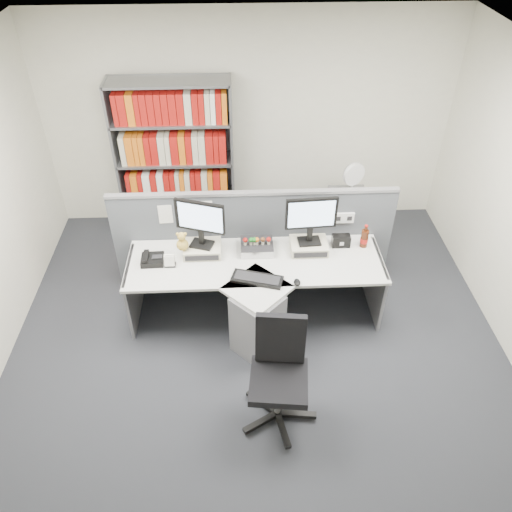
{
  "coord_description": "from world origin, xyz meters",
  "views": [
    {
      "loc": [
        -0.17,
        -3.18,
        3.98
      ],
      "look_at": [
        0.0,
        0.65,
        0.92
      ],
      "focal_mm": 35.78,
      "sensor_mm": 36.0,
      "label": 1
    }
  ],
  "objects_px": {
    "speaker": "(341,241)",
    "desk_fan": "(353,177)",
    "shelving_unit": "(176,163)",
    "monitor_left": "(200,220)",
    "monitor_right": "(311,217)",
    "desk_phone": "(152,259)",
    "desktop_pc": "(257,247)",
    "cola_bottle": "(364,238)",
    "office_chair": "(279,370)",
    "desk": "(256,295)",
    "mouse": "(297,282)",
    "keyboard": "(257,279)",
    "filing_cabinet": "(347,222)",
    "desk_calendar": "(170,261)"
  },
  "relations": [
    {
      "from": "mouse",
      "to": "cola_bottle",
      "type": "height_order",
      "value": "cola_bottle"
    },
    {
      "from": "filing_cabinet",
      "to": "office_chair",
      "type": "distance_m",
      "value": 2.65
    },
    {
      "from": "speaker",
      "to": "desk",
      "type": "bearing_deg",
      "value": -153.99
    },
    {
      "from": "monitor_right",
      "to": "cola_bottle",
      "type": "distance_m",
      "value": 0.66
    },
    {
      "from": "monitor_left",
      "to": "desk_fan",
      "type": "xyz_separation_m",
      "value": [
        1.74,
        1.02,
        -0.14
      ]
    },
    {
      "from": "speaker",
      "to": "cola_bottle",
      "type": "xyz_separation_m",
      "value": [
        0.24,
        -0.02,
        0.04
      ]
    },
    {
      "from": "desk_fan",
      "to": "office_chair",
      "type": "height_order",
      "value": "desk_fan"
    },
    {
      "from": "desktop_pc",
      "to": "desk_calendar",
      "type": "xyz_separation_m",
      "value": [
        -0.88,
        -0.21,
        0.01
      ]
    },
    {
      "from": "desk_phone",
      "to": "shelving_unit",
      "type": "distance_m",
      "value": 1.62
    },
    {
      "from": "office_chair",
      "to": "desk",
      "type": "bearing_deg",
      "value": 98.14
    },
    {
      "from": "monitor_left",
      "to": "monitor_right",
      "type": "distance_m",
      "value": 1.1
    },
    {
      "from": "monitor_right",
      "to": "mouse",
      "type": "distance_m",
      "value": 0.68
    },
    {
      "from": "monitor_left",
      "to": "desktop_pc",
      "type": "relative_size",
      "value": 1.56
    },
    {
      "from": "cola_bottle",
      "to": "desktop_pc",
      "type": "bearing_deg",
      "value": -178.99
    },
    {
      "from": "cola_bottle",
      "to": "monitor_left",
      "type": "bearing_deg",
      "value": -178.69
    },
    {
      "from": "desktop_pc",
      "to": "cola_bottle",
      "type": "height_order",
      "value": "cola_bottle"
    },
    {
      "from": "desk",
      "to": "desk_fan",
      "type": "xyz_separation_m",
      "value": [
        1.2,
        1.4,
        0.54
      ]
    },
    {
      "from": "speaker",
      "to": "shelving_unit",
      "type": "height_order",
      "value": "shelving_unit"
    },
    {
      "from": "speaker",
      "to": "desk_fan",
      "type": "bearing_deg",
      "value": 72.99
    },
    {
      "from": "cola_bottle",
      "to": "filing_cabinet",
      "type": "relative_size",
      "value": 0.38
    },
    {
      "from": "monitor_left",
      "to": "desk",
      "type": "bearing_deg",
      "value": -35.54
    },
    {
      "from": "desk",
      "to": "mouse",
      "type": "bearing_deg",
      "value": -19.99
    },
    {
      "from": "keyboard",
      "to": "cola_bottle",
      "type": "height_order",
      "value": "cola_bottle"
    },
    {
      "from": "speaker",
      "to": "cola_bottle",
      "type": "distance_m",
      "value": 0.24
    },
    {
      "from": "shelving_unit",
      "to": "keyboard",
      "type": "bearing_deg",
      "value": -64.73
    },
    {
      "from": "filing_cabinet",
      "to": "speaker",
      "type": "bearing_deg",
      "value": -107.01
    },
    {
      "from": "filing_cabinet",
      "to": "mouse",
      "type": "bearing_deg",
      "value": -117.86
    },
    {
      "from": "desktop_pc",
      "to": "keyboard",
      "type": "height_order",
      "value": "desktop_pc"
    },
    {
      "from": "desk_phone",
      "to": "speaker",
      "type": "distance_m",
      "value": 1.96
    },
    {
      "from": "monitor_right",
      "to": "shelving_unit",
      "type": "height_order",
      "value": "shelving_unit"
    },
    {
      "from": "mouse",
      "to": "filing_cabinet",
      "type": "bearing_deg",
      "value": 62.14
    },
    {
      "from": "desk_phone",
      "to": "office_chair",
      "type": "xyz_separation_m",
      "value": [
        1.19,
        -1.28,
        -0.21
      ]
    },
    {
      "from": "keyboard",
      "to": "desktop_pc",
      "type": "bearing_deg",
      "value": 87.63
    },
    {
      "from": "monitor_right",
      "to": "mouse",
      "type": "height_order",
      "value": "monitor_right"
    },
    {
      "from": "monitor_left",
      "to": "monitor_right",
      "type": "xyz_separation_m",
      "value": [
        1.1,
        -0.0,
        0.0
      ]
    },
    {
      "from": "monitor_right",
      "to": "filing_cabinet",
      "type": "bearing_deg",
      "value": 57.89
    },
    {
      "from": "desk_phone",
      "to": "keyboard",
      "type": "bearing_deg",
      "value": -17.1
    },
    {
      "from": "desk_phone",
      "to": "monitor_left",
      "type": "bearing_deg",
      "value": 14.58
    },
    {
      "from": "mouse",
      "to": "speaker",
      "type": "xyz_separation_m",
      "value": [
        0.52,
        0.58,
        0.04
      ]
    },
    {
      "from": "speaker",
      "to": "desk_fan",
      "type": "distance_m",
      "value": 1.02
    },
    {
      "from": "desk",
      "to": "shelving_unit",
      "type": "height_order",
      "value": "shelving_unit"
    },
    {
      "from": "shelving_unit",
      "to": "desk_fan",
      "type": "height_order",
      "value": "shelving_unit"
    },
    {
      "from": "cola_bottle",
      "to": "office_chair",
      "type": "height_order",
      "value": "office_chair"
    },
    {
      "from": "desk_phone",
      "to": "shelving_unit",
      "type": "height_order",
      "value": "shelving_unit"
    },
    {
      "from": "speaker",
      "to": "office_chair",
      "type": "height_order",
      "value": "office_chair"
    },
    {
      "from": "speaker",
      "to": "office_chair",
      "type": "relative_size",
      "value": 0.18
    },
    {
      "from": "desk",
      "to": "desk_phone",
      "type": "bearing_deg",
      "value": 166.36
    },
    {
      "from": "desk",
      "to": "cola_bottle",
      "type": "xyz_separation_m",
      "value": [
        1.15,
        0.42,
        0.36
      ]
    },
    {
      "from": "monitor_left",
      "to": "monitor_right",
      "type": "bearing_deg",
      "value": -0.0
    },
    {
      "from": "keyboard",
      "to": "desk_fan",
      "type": "xyz_separation_m",
      "value": [
        1.19,
        1.47,
        0.26
      ]
    }
  ]
}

